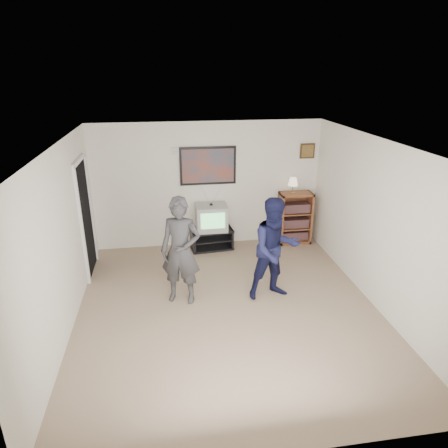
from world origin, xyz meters
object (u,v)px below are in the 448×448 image
object	(u,v)px
media_stand	(212,239)
person_tall	(181,251)
person_short	(275,249)
crt_television	(211,217)
bookshelf	(295,218)

from	to	relation	value
media_stand	person_tall	distance (m)	2.08
media_stand	person_short	size ratio (longest dim) A/B	0.53
crt_television	person_short	distance (m)	2.10
person_short	person_tall	bearing A→B (deg)	167.40
person_short	media_stand	bearing A→B (deg)	102.60
crt_television	bookshelf	distance (m)	1.75
media_stand	crt_television	size ratio (longest dim) A/B	1.46
crt_television	person_tall	distance (m)	1.98
media_stand	person_short	world-z (taller)	person_short
person_short	crt_television	bearing A→B (deg)	102.62
media_stand	crt_television	bearing A→B (deg)	174.18
bookshelf	person_short	xyz separation A→B (m)	(-0.99, -2.00, 0.29)
crt_television	media_stand	bearing A→B (deg)	-0.22
media_stand	bookshelf	bearing A→B (deg)	-4.18
media_stand	bookshelf	world-z (taller)	bookshelf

